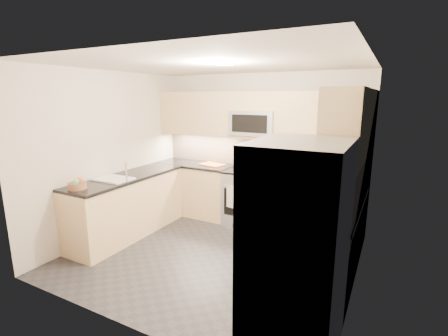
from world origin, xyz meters
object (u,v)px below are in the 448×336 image
(refrigerator, at_px, (297,252))
(fruit_basket, at_px, (77,186))
(gas_range, at_px, (250,198))
(microwave, at_px, (254,123))
(utensil_bowl, at_px, (337,175))
(cutting_board, at_px, (212,164))

(refrigerator, height_order, fruit_basket, refrigerator)
(gas_range, height_order, microwave, microwave)
(microwave, xyz_separation_m, utensil_bowl, (1.38, -0.18, -0.68))
(microwave, xyz_separation_m, cutting_board, (-0.76, -0.06, -0.75))
(gas_range, height_order, utensil_bowl, utensil_bowl)
(utensil_bowl, distance_m, fruit_basket, 3.57)
(microwave, height_order, fruit_basket, microwave)
(refrigerator, bearing_deg, cutting_board, 131.56)
(cutting_board, bearing_deg, gas_range, -4.80)
(refrigerator, relative_size, fruit_basket, 7.68)
(gas_range, bearing_deg, refrigerator, -59.12)
(microwave, xyz_separation_m, refrigerator, (1.45, -2.55, -0.80))
(gas_range, distance_m, refrigerator, 2.86)
(microwave, relative_size, utensil_bowl, 2.74)
(microwave, distance_m, fruit_basket, 2.80)
(refrigerator, relative_size, utensil_bowl, 6.49)
(refrigerator, height_order, cutting_board, refrigerator)
(refrigerator, distance_m, fruit_basket, 3.02)
(gas_range, relative_size, utensil_bowl, 3.28)
(gas_range, distance_m, cutting_board, 0.90)
(microwave, bearing_deg, cutting_board, -175.35)
(gas_range, xyz_separation_m, fruit_basket, (-1.55, -2.10, 0.53))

